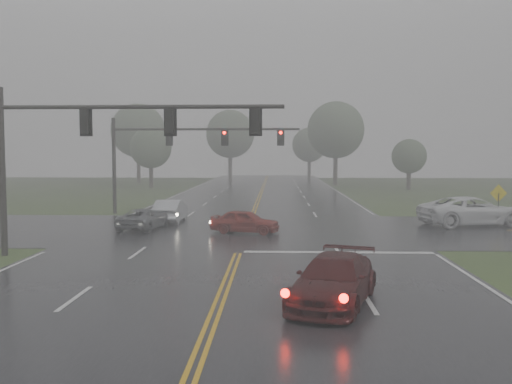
{
  "coord_description": "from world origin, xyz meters",
  "views": [
    {
      "loc": [
        1.7,
        -11.05,
        4.52
      ],
      "look_at": [
        0.74,
        16.0,
        2.63
      ],
      "focal_mm": 40.0,
      "sensor_mm": 36.0,
      "label": 1
    }
  ],
  "objects_px": {
    "sedan_maroon": "(333,305)",
    "sedan_red": "(245,233)",
    "sedan_silver": "(171,222)",
    "signal_gantry_near": "(87,138)",
    "signal_gantry_far": "(172,146)",
    "pickup_white": "(472,226)",
    "car_grey": "(144,229)"
  },
  "relations": [
    {
      "from": "sedan_maroon",
      "to": "sedan_red",
      "type": "bearing_deg",
      "value": 121.25
    },
    {
      "from": "sedan_silver",
      "to": "signal_gantry_near",
      "type": "height_order",
      "value": "signal_gantry_near"
    },
    {
      "from": "sedan_maroon",
      "to": "signal_gantry_far",
      "type": "height_order",
      "value": "signal_gantry_far"
    },
    {
      "from": "pickup_white",
      "to": "signal_gantry_far",
      "type": "xyz_separation_m",
      "value": [
        -19.63,
        6.12,
        4.97
      ]
    },
    {
      "from": "pickup_white",
      "to": "signal_gantry_near",
      "type": "relative_size",
      "value": 0.52
    },
    {
      "from": "sedan_silver",
      "to": "signal_gantry_far",
      "type": "distance_m",
      "value": 7.2
    },
    {
      "from": "sedan_red",
      "to": "signal_gantry_far",
      "type": "distance_m",
      "value": 12.55
    },
    {
      "from": "car_grey",
      "to": "signal_gantry_far",
      "type": "bearing_deg",
      "value": -81.42
    },
    {
      "from": "sedan_red",
      "to": "pickup_white",
      "type": "bearing_deg",
      "value": -61.45
    },
    {
      "from": "sedan_red",
      "to": "car_grey",
      "type": "xyz_separation_m",
      "value": [
        -6.03,
        1.45,
        0.0
      ]
    },
    {
      "from": "pickup_white",
      "to": "sedan_red",
      "type": "bearing_deg",
      "value": 91.73
    },
    {
      "from": "sedan_red",
      "to": "signal_gantry_near",
      "type": "xyz_separation_m",
      "value": [
        -6.42,
        -7.18,
        5.11
      ]
    },
    {
      "from": "sedan_maroon",
      "to": "sedan_silver",
      "type": "bearing_deg",
      "value": 131.73
    },
    {
      "from": "sedan_maroon",
      "to": "signal_gantry_near",
      "type": "xyz_separation_m",
      "value": [
        -9.85,
        7.63,
        5.11
      ]
    },
    {
      "from": "pickup_white",
      "to": "signal_gantry_near",
      "type": "distance_m",
      "value": 23.53
    },
    {
      "from": "sedan_red",
      "to": "signal_gantry_near",
      "type": "height_order",
      "value": "signal_gantry_near"
    },
    {
      "from": "sedan_silver",
      "to": "signal_gantry_far",
      "type": "xyz_separation_m",
      "value": [
        -0.79,
        5.15,
        4.97
      ]
    },
    {
      "from": "sedan_red",
      "to": "car_grey",
      "type": "distance_m",
      "value": 6.2
    },
    {
      "from": "sedan_maroon",
      "to": "sedan_silver",
      "type": "height_order",
      "value": "sedan_silver"
    },
    {
      "from": "sedan_silver",
      "to": "pickup_white",
      "type": "bearing_deg",
      "value": 177.11
    },
    {
      "from": "signal_gantry_near",
      "to": "signal_gantry_far",
      "type": "height_order",
      "value": "signal_gantry_near"
    },
    {
      "from": "signal_gantry_near",
      "to": "pickup_white",
      "type": "bearing_deg",
      "value": 28.53
    },
    {
      "from": "pickup_white",
      "to": "signal_gantry_far",
      "type": "height_order",
      "value": "signal_gantry_far"
    },
    {
      "from": "sedan_silver",
      "to": "pickup_white",
      "type": "relative_size",
      "value": 0.7
    },
    {
      "from": "signal_gantry_far",
      "to": "sedan_silver",
      "type": "bearing_deg",
      "value": -81.32
    },
    {
      "from": "signal_gantry_near",
      "to": "signal_gantry_far",
      "type": "xyz_separation_m",
      "value": [
        0.55,
        17.09,
        -0.15
      ]
    },
    {
      "from": "sedan_maroon",
      "to": "car_grey",
      "type": "relative_size",
      "value": 1.14
    },
    {
      "from": "sedan_maroon",
      "to": "sedan_silver",
      "type": "distance_m",
      "value": 21.34
    },
    {
      "from": "pickup_white",
      "to": "signal_gantry_near",
      "type": "xyz_separation_m",
      "value": [
        -20.18,
        -10.97,
        5.11
      ]
    },
    {
      "from": "sedan_silver",
      "to": "car_grey",
      "type": "xyz_separation_m",
      "value": [
        -0.94,
        -3.3,
        0.0
      ]
    },
    {
      "from": "sedan_maroon",
      "to": "pickup_white",
      "type": "bearing_deg",
      "value": 79.16
    },
    {
      "from": "pickup_white",
      "to": "signal_gantry_near",
      "type": "bearing_deg",
      "value": 104.85
    }
  ]
}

